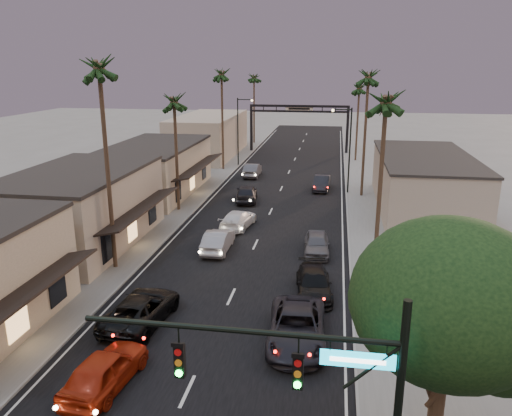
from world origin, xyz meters
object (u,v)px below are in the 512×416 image
(palm_rc, at_px, (360,85))
(palm_lc, at_px, (174,97))
(palm_rb, at_px, (369,73))
(curbside_black, at_px, (314,283))
(streetlight_right, at_px, (347,144))
(palm_lb, at_px, (98,62))
(oncoming_silver, at_px, (218,240))
(oncoming_red, at_px, (105,370))
(arch, at_px, (299,116))
(curbside_near, at_px, (297,327))
(palm_ra, at_px, (387,96))
(palm_ld, at_px, (221,71))
(palm_far, at_px, (254,75))
(corner_tree, at_px, (451,308))
(traffic_signal, at_px, (324,389))
(streetlight_left, at_px, (240,126))
(oncoming_pickup, at_px, (141,309))

(palm_rc, bearing_deg, palm_lc, -121.56)
(palm_rb, relative_size, curbside_black, 2.86)
(streetlight_right, relative_size, palm_lb, 0.59)
(palm_lc, bearing_deg, oncoming_silver, -57.80)
(oncoming_red, relative_size, curbside_black, 0.98)
(oncoming_red, bearing_deg, palm_rc, -96.09)
(arch, relative_size, curbside_near, 2.53)
(palm_lb, xyz_separation_m, palm_ra, (17.20, 2.00, -1.94))
(palm_ld, distance_m, palm_ra, 35.47)
(arch, bearing_deg, curbside_near, -85.64)
(palm_rb, relative_size, palm_far, 1.08)
(palm_ra, bearing_deg, palm_far, 107.38)
(palm_lb, height_order, curbside_near, palm_lb)
(palm_rb, bearing_deg, corner_tree, -88.63)
(palm_lb, xyz_separation_m, palm_rb, (17.20, 22.00, -0.97))
(corner_tree, height_order, streetlight_right, streetlight_right)
(streetlight_right, height_order, palm_lc, palm_lc)
(palm_rb, relative_size, oncoming_silver, 2.98)
(palm_lb, height_order, oncoming_red, palm_lb)
(palm_far, bearing_deg, palm_lc, -90.41)
(traffic_signal, xyz_separation_m, corner_tree, (3.79, 3.45, 0.90))
(palm_far, distance_m, oncoming_silver, 53.07)
(palm_lc, height_order, curbside_near, palm_lc)
(streetlight_left, bearing_deg, traffic_signal, -76.86)
(arch, bearing_deg, palm_ld, -119.83)
(curbside_black, bearing_deg, oncoming_red, -135.12)
(palm_lb, relative_size, palm_lc, 1.25)
(palm_ld, distance_m, oncoming_red, 46.98)
(arch, xyz_separation_m, palm_rb, (8.60, -26.00, 6.88))
(streetlight_left, distance_m, oncoming_red, 48.58)
(streetlight_left, relative_size, oncoming_silver, 1.89)
(streetlight_left, distance_m, palm_ld, 7.88)
(streetlight_right, bearing_deg, oncoming_red, -106.48)
(curbside_near, bearing_deg, arch, 91.49)
(curbside_near, bearing_deg, palm_lc, 118.05)
(oncoming_red, bearing_deg, palm_rb, -102.98)
(corner_tree, bearing_deg, oncoming_pickup, 150.06)
(streetlight_left, bearing_deg, oncoming_red, -85.96)
(palm_rc, distance_m, palm_far, 21.97)
(palm_far, relative_size, curbside_near, 2.20)
(palm_ld, bearing_deg, palm_ra, -60.98)
(streetlight_right, height_order, streetlight_left, same)
(palm_ra, relative_size, palm_rb, 0.93)
(traffic_signal, bearing_deg, arch, 94.93)
(arch, height_order, palm_ld, palm_ld)
(traffic_signal, height_order, curbside_near, traffic_signal)
(arch, bearing_deg, oncoming_silver, -93.30)
(streetlight_right, bearing_deg, streetlight_left, 136.79)
(corner_tree, height_order, palm_ra, palm_ra)
(palm_ra, xyz_separation_m, curbside_near, (-4.37, -9.42, -10.61))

